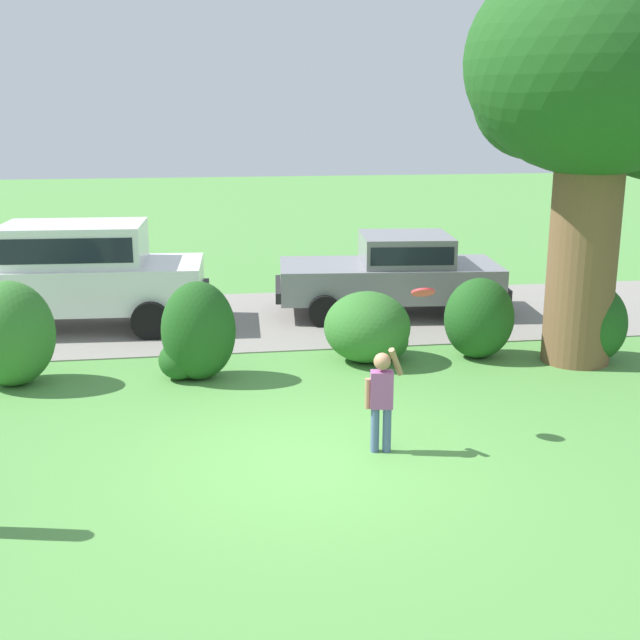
# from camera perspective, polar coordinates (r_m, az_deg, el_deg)

# --- Properties ---
(ground_plane) EXTENTS (80.00, 80.00, 0.00)m
(ground_plane) POSITION_cam_1_polar(r_m,az_deg,el_deg) (9.48, -0.60, -9.78)
(ground_plane) COLOR #518E42
(driveway_strip) EXTENTS (28.00, 4.40, 0.02)m
(driveway_strip) POSITION_cam_1_polar(r_m,az_deg,el_deg) (15.62, -3.92, 0.09)
(driveway_strip) COLOR gray
(driveway_strip) RESTS_ON ground
(oak_tree_large) EXTENTS (4.28, 3.91, 6.24)m
(oak_tree_large) POSITION_cam_1_polar(r_m,az_deg,el_deg) (13.25, 19.26, 15.44)
(oak_tree_large) COLOR brown
(oak_tree_large) RESTS_ON ground
(shrub_near_tree) EXTENTS (1.26, 1.10, 1.54)m
(shrub_near_tree) POSITION_cam_1_polar(r_m,az_deg,el_deg) (12.53, -20.81, -0.90)
(shrub_near_tree) COLOR #33702B
(shrub_near_tree) RESTS_ON ground
(shrub_centre_left) EXTENTS (1.15, 0.90, 1.48)m
(shrub_centre_left) POSITION_cam_1_polar(r_m,az_deg,el_deg) (12.13, -8.66, -1.04)
(shrub_centre_left) COLOR #1E511C
(shrub_centre_left) RESTS_ON ground
(shrub_centre) EXTENTS (1.37, 1.32, 1.12)m
(shrub_centre) POSITION_cam_1_polar(r_m,az_deg,el_deg) (12.93, 3.49, -0.61)
(shrub_centre) COLOR #33702B
(shrub_centre) RESTS_ON ground
(shrub_centre_right) EXTENTS (1.13, 0.97, 1.31)m
(shrub_centre_right) POSITION_cam_1_polar(r_m,az_deg,el_deg) (13.30, 11.05, 0.13)
(shrub_centre_right) COLOR #1E511C
(shrub_centre_right) RESTS_ON ground
(shrub_far_end) EXTENTS (1.07, 1.11, 1.23)m
(shrub_far_end) POSITION_cam_1_polar(r_m,az_deg,el_deg) (13.64, 18.47, -0.39)
(shrub_far_end) COLOR #1E511C
(shrub_far_end) RESTS_ON ground
(parked_sedan) EXTENTS (4.55, 2.40, 1.56)m
(parked_sedan) POSITION_cam_1_polar(r_m,az_deg,el_deg) (15.90, 5.18, 3.42)
(parked_sedan) COLOR gray
(parked_sedan) RESTS_ON ground
(parked_suv) EXTENTS (4.78, 2.28, 1.92)m
(parked_suv) POSITION_cam_1_polar(r_m,az_deg,el_deg) (15.40, -16.69, 3.36)
(parked_suv) COLOR white
(parked_suv) RESTS_ON ground
(child_thrower) EXTENTS (0.47, 0.24, 1.29)m
(child_thrower) POSITION_cam_1_polar(r_m,az_deg,el_deg) (9.48, 4.33, -5.16)
(child_thrower) COLOR #4C608C
(child_thrower) RESTS_ON ground
(frisbee) EXTENTS (0.29, 0.25, 0.17)m
(frisbee) POSITION_cam_1_polar(r_m,az_deg,el_deg) (9.75, 7.22, 1.94)
(frisbee) COLOR red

